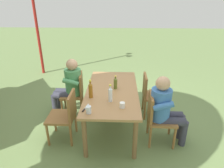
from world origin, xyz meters
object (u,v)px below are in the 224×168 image
at_px(chair_near_left, 157,116).
at_px(table_knife, 85,108).
at_px(chair_near_right, 150,93).
at_px(bottle_amber, 91,90).
at_px(backpack_by_near_side, 112,84).
at_px(cup_white, 122,105).
at_px(dining_table, 112,94).
at_px(bottle_clear, 110,94).
at_px(chair_far_left, 66,114).
at_px(bottle_olive, 115,83).
at_px(chair_far_right, 76,92).
at_px(cup_glass, 89,110).
at_px(person_in_plaid_shirt, 165,107).
at_px(person_in_white_shirt, 70,84).

distance_m(chair_near_left, table_knife, 1.17).
distance_m(chair_near_right, bottle_amber, 1.34).
bearing_deg(chair_near_right, backpack_by_near_side, 36.82).
height_order(cup_white, backpack_by_near_side, cup_white).
height_order(dining_table, bottle_amber, bottle_amber).
bearing_deg(bottle_clear, chair_far_left, 90.38).
distance_m(chair_far_left, table_knife, 0.51).
relative_size(chair_near_right, bottle_clear, 2.97).
relative_size(bottle_clear, table_knife, 1.23).
height_order(chair_near_left, cup_white, chair_near_left).
distance_m(chair_far_left, bottle_olive, 1.01).
xyz_separation_m(chair_far_right, chair_far_left, (-0.82, -0.00, 0.00)).
bearing_deg(bottle_olive, cup_glass, 156.45).
distance_m(chair_far_right, chair_near_left, 1.71).
bearing_deg(chair_near_left, chair_far_left, 90.13).
bearing_deg(cup_glass, cup_white, -70.07).
relative_size(dining_table, chair_near_left, 2.08).
bearing_deg(chair_far_right, cup_glass, -159.07).
bearing_deg(chair_far_right, table_knife, -160.18).
bearing_deg(backpack_by_near_side, chair_near_right, -143.18).
relative_size(cup_white, backpack_by_near_side, 0.20).
xyz_separation_m(dining_table, chair_far_right, (0.42, 0.75, -0.17)).
distance_m(person_in_plaid_shirt, backpack_by_near_side, 2.15).
xyz_separation_m(chair_near_left, person_in_white_shirt, (0.81, 1.61, 0.17)).
distance_m(chair_near_left, person_in_plaid_shirt, 0.20).
distance_m(cup_white, backpack_by_near_side, 2.16).
bearing_deg(chair_near_left, backpack_by_near_side, 23.07).
bearing_deg(chair_far_right, cup_white, -137.17).
relative_size(chair_near_right, cup_white, 10.39).
bearing_deg(chair_near_left, chair_near_right, 0.00).
height_order(chair_near_left, cup_glass, chair_near_left).
bearing_deg(cup_white, bottle_olive, 10.20).
relative_size(chair_near_left, bottle_amber, 2.80).
distance_m(chair_far_right, chair_near_right, 1.50).
height_order(dining_table, bottle_clear, bottle_clear).
xyz_separation_m(cup_white, backpack_by_near_side, (2.06, 0.23, -0.59)).
height_order(person_in_white_shirt, table_knife, person_in_white_shirt).
bearing_deg(cup_white, chair_near_left, -72.75).
xyz_separation_m(bottle_olive, cup_glass, (-0.83, 0.36, -0.05)).
bearing_deg(bottle_amber, dining_table, -50.53).
xyz_separation_m(dining_table, chair_near_left, (-0.40, -0.75, -0.17)).
distance_m(chair_far_right, backpack_by_near_side, 1.31).
xyz_separation_m(cup_glass, backpack_by_near_side, (2.24, -0.25, -0.60)).
relative_size(chair_far_right, bottle_clear, 2.97).
xyz_separation_m(person_in_white_shirt, bottle_clear, (-0.81, -0.85, 0.21)).
height_order(dining_table, person_in_white_shirt, person_in_white_shirt).
bearing_deg(person_in_white_shirt, chair_far_right, -85.08).
bearing_deg(chair_near_right, chair_far_left, 118.56).
height_order(bottle_olive, table_knife, bottle_olive).
relative_size(chair_far_right, chair_far_left, 1.00).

